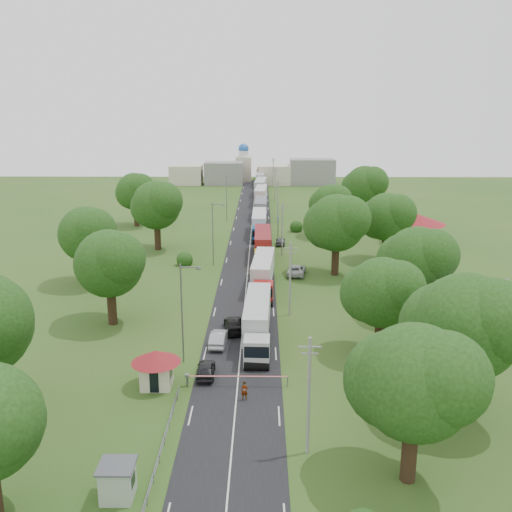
{
  "coord_description": "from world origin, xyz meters",
  "views": [
    {
      "loc": [
        2.18,
        -71.32,
        24.39
      ],
      "look_at": [
        1.29,
        9.42,
        3.0
      ],
      "focal_mm": 40.0,
      "sensor_mm": 36.0,
      "label": 1
    }
  ],
  "objects_px": {
    "truck_0": "(257,320)",
    "info_sign": "(278,222)",
    "guard_booth": "(156,364)",
    "pedestrian_near": "(245,391)",
    "car_lane_front": "(206,369)",
    "car_lane_mid": "(219,338)",
    "boom_barrier": "(222,377)"
  },
  "relations": [
    {
      "from": "guard_booth",
      "to": "car_lane_front",
      "type": "distance_m",
      "value": 4.87
    },
    {
      "from": "truck_0",
      "to": "info_sign",
      "type": "bearing_deg",
      "value": 85.93
    },
    {
      "from": "boom_barrier",
      "to": "pedestrian_near",
      "type": "bearing_deg",
      "value": -49.04
    },
    {
      "from": "car_lane_mid",
      "to": "pedestrian_near",
      "type": "relative_size",
      "value": 2.8
    },
    {
      "from": "info_sign",
      "to": "car_lane_mid",
      "type": "height_order",
      "value": "info_sign"
    },
    {
      "from": "boom_barrier",
      "to": "car_lane_front",
      "type": "bearing_deg",
      "value": 129.66
    },
    {
      "from": "guard_booth",
      "to": "pedestrian_near",
      "type": "distance_m",
      "value": 8.38
    },
    {
      "from": "info_sign",
      "to": "truck_0",
      "type": "relative_size",
      "value": 0.27
    },
    {
      "from": "info_sign",
      "to": "pedestrian_near",
      "type": "height_order",
      "value": "info_sign"
    },
    {
      "from": "info_sign",
      "to": "guard_booth",
      "type": "bearing_deg",
      "value": -101.68
    },
    {
      "from": "truck_0",
      "to": "pedestrian_near",
      "type": "relative_size",
      "value": 9.19
    },
    {
      "from": "car_lane_front",
      "to": "car_lane_mid",
      "type": "height_order",
      "value": "car_lane_mid"
    },
    {
      "from": "pedestrian_near",
      "to": "car_lane_front",
      "type": "bearing_deg",
      "value": 135.24
    },
    {
      "from": "truck_0",
      "to": "pedestrian_near",
      "type": "distance_m",
      "value": 13.17
    },
    {
      "from": "info_sign",
      "to": "car_lane_front",
      "type": "relative_size",
      "value": 1.0
    },
    {
      "from": "guard_booth",
      "to": "car_lane_front",
      "type": "height_order",
      "value": "guard_booth"
    },
    {
      "from": "guard_booth",
      "to": "car_lane_mid",
      "type": "distance_m",
      "value": 10.43
    },
    {
      "from": "info_sign",
      "to": "car_lane_mid",
      "type": "xyz_separation_m",
      "value": [
        -7.55,
        -50.88,
        -2.25
      ]
    },
    {
      "from": "boom_barrier",
      "to": "car_lane_mid",
      "type": "relative_size",
      "value": 2.01
    },
    {
      "from": "info_sign",
      "to": "car_lane_front",
      "type": "distance_m",
      "value": 58.64
    },
    {
      "from": "boom_barrier",
      "to": "car_lane_front",
      "type": "distance_m",
      "value": 2.58
    },
    {
      "from": "guard_booth",
      "to": "info_sign",
      "type": "relative_size",
      "value": 1.07
    },
    {
      "from": "guard_booth",
      "to": "info_sign",
      "type": "bearing_deg",
      "value": 78.32
    },
    {
      "from": "car_lane_front",
      "to": "pedestrian_near",
      "type": "xyz_separation_m",
      "value": [
        3.72,
        -4.37,
        0.12
      ]
    },
    {
      "from": "guard_booth",
      "to": "info_sign",
      "type": "xyz_separation_m",
      "value": [
        12.4,
        60.0,
        0.84
      ]
    },
    {
      "from": "car_lane_front",
      "to": "pedestrian_near",
      "type": "bearing_deg",
      "value": 128.54
    },
    {
      "from": "boom_barrier",
      "to": "guard_booth",
      "type": "height_order",
      "value": "guard_booth"
    },
    {
      "from": "boom_barrier",
      "to": "guard_booth",
      "type": "xyz_separation_m",
      "value": [
        -5.84,
        -0.0,
        1.27
      ]
    },
    {
      "from": "guard_booth",
      "to": "truck_0",
      "type": "distance_m",
      "value": 13.89
    },
    {
      "from": "guard_booth",
      "to": "car_lane_front",
      "type": "relative_size",
      "value": 1.08
    },
    {
      "from": "pedestrian_near",
      "to": "car_lane_mid",
      "type": "bearing_deg",
      "value": 109.78
    },
    {
      "from": "boom_barrier",
      "to": "pedestrian_near",
      "type": "relative_size",
      "value": 5.64
    }
  ]
}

